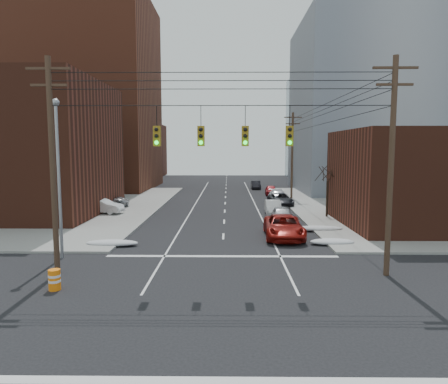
{
  "coord_description": "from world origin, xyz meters",
  "views": [
    {
      "loc": [
        0.36,
        -17.03,
        6.49
      ],
      "look_at": [
        0.02,
        14.9,
        3.0
      ],
      "focal_mm": 32.0,
      "sensor_mm": 36.0,
      "label": 1
    }
  ],
  "objects_px": {
    "red_pickup": "(284,227)",
    "parked_car_e": "(271,190)",
    "parked_car_f": "(256,185)",
    "lot_car_c": "(71,200)",
    "lot_car_d": "(59,203)",
    "parked_car_b": "(273,207)",
    "construction_barrel": "(54,279)",
    "lot_car_b": "(106,200)",
    "parked_car_a": "(282,216)",
    "lot_car_a": "(102,206)",
    "parked_car_d": "(278,196)",
    "parked_car_c": "(281,199)"
  },
  "relations": [
    {
      "from": "red_pickup",
      "to": "parked_car_f",
      "type": "xyz_separation_m",
      "value": [
        0.39,
        35.55,
        -0.15
      ]
    },
    {
      "from": "parked_car_e",
      "to": "lot_car_b",
      "type": "bearing_deg",
      "value": -143.5
    },
    {
      "from": "lot_car_b",
      "to": "construction_barrel",
      "type": "bearing_deg",
      "value": -179.25
    },
    {
      "from": "lot_car_d",
      "to": "parked_car_b",
      "type": "bearing_deg",
      "value": -108.68
    },
    {
      "from": "construction_barrel",
      "to": "lot_car_c",
      "type": "bearing_deg",
      "value": 109.88
    },
    {
      "from": "lot_car_b",
      "to": "lot_car_d",
      "type": "xyz_separation_m",
      "value": [
        -4.54,
        -1.62,
        -0.04
      ]
    },
    {
      "from": "parked_car_a",
      "to": "lot_car_a",
      "type": "xyz_separation_m",
      "value": [
        -17.06,
        4.84,
        0.09
      ]
    },
    {
      "from": "parked_car_e",
      "to": "parked_car_f",
      "type": "bearing_deg",
      "value": 103.76
    },
    {
      "from": "lot_car_c",
      "to": "construction_barrel",
      "type": "relative_size",
      "value": 5.13
    },
    {
      "from": "parked_car_f",
      "to": "construction_barrel",
      "type": "relative_size",
      "value": 4.19
    },
    {
      "from": "parked_car_d",
      "to": "parked_car_c",
      "type": "bearing_deg",
      "value": -93.54
    },
    {
      "from": "parked_car_a",
      "to": "parked_car_e",
      "type": "relative_size",
      "value": 1.13
    },
    {
      "from": "lot_car_a",
      "to": "lot_car_c",
      "type": "xyz_separation_m",
      "value": [
        -4.69,
        4.31,
        0.01
      ]
    },
    {
      "from": "lot_car_a",
      "to": "red_pickup",
      "type": "bearing_deg",
      "value": -109.66
    },
    {
      "from": "red_pickup",
      "to": "lot_car_b",
      "type": "bearing_deg",
      "value": 142.48
    },
    {
      "from": "lot_car_d",
      "to": "lot_car_a",
      "type": "bearing_deg",
      "value": -129.58
    },
    {
      "from": "parked_car_a",
      "to": "lot_car_c",
      "type": "relative_size",
      "value": 0.92
    },
    {
      "from": "lot_car_a",
      "to": "parked_car_a",
      "type": "bearing_deg",
      "value": -94.27
    },
    {
      "from": "parked_car_b",
      "to": "construction_barrel",
      "type": "height_order",
      "value": "parked_car_b"
    },
    {
      "from": "red_pickup",
      "to": "lot_car_c",
      "type": "bearing_deg",
      "value": 148.04
    },
    {
      "from": "parked_car_e",
      "to": "construction_barrel",
      "type": "xyz_separation_m",
      "value": [
        -13.99,
        -37.92,
        -0.18
      ]
    },
    {
      "from": "red_pickup",
      "to": "parked_car_a",
      "type": "height_order",
      "value": "red_pickup"
    },
    {
      "from": "lot_car_b",
      "to": "construction_barrel",
      "type": "relative_size",
      "value": 5.19
    },
    {
      "from": "red_pickup",
      "to": "parked_car_c",
      "type": "height_order",
      "value": "red_pickup"
    },
    {
      "from": "parked_car_b",
      "to": "parked_car_f",
      "type": "xyz_separation_m",
      "value": [
        0.0,
        25.15,
        -0.03
      ]
    },
    {
      "from": "lot_car_b",
      "to": "parked_car_a",
      "type": "bearing_deg",
      "value": -128.34
    },
    {
      "from": "parked_car_d",
      "to": "lot_car_d",
      "type": "xyz_separation_m",
      "value": [
        -23.91,
        -6.39,
        0.07
      ]
    },
    {
      "from": "construction_barrel",
      "to": "parked_car_f",
      "type": "bearing_deg",
      "value": 75.04
    },
    {
      "from": "parked_car_c",
      "to": "parked_car_b",
      "type": "bearing_deg",
      "value": -108.41
    },
    {
      "from": "parked_car_f",
      "to": "parked_car_d",
      "type": "bearing_deg",
      "value": -85.09
    },
    {
      "from": "parked_car_f",
      "to": "lot_car_b",
      "type": "xyz_separation_m",
      "value": [
        -17.78,
        -21.16,
        0.18
      ]
    },
    {
      "from": "parked_car_e",
      "to": "lot_car_d",
      "type": "distance_m",
      "value": 27.77
    },
    {
      "from": "lot_car_a",
      "to": "lot_car_b",
      "type": "bearing_deg",
      "value": 23.13
    },
    {
      "from": "red_pickup",
      "to": "lot_car_d",
      "type": "height_order",
      "value": "red_pickup"
    },
    {
      "from": "red_pickup",
      "to": "lot_car_c",
      "type": "height_order",
      "value": "red_pickup"
    },
    {
      "from": "lot_car_a",
      "to": "construction_barrel",
      "type": "distance_m",
      "value": 21.43
    },
    {
      "from": "lot_car_c",
      "to": "red_pickup",
      "type": "bearing_deg",
      "value": -114.51
    },
    {
      "from": "lot_car_b",
      "to": "parked_car_e",
      "type": "bearing_deg",
      "value": -68.12
    },
    {
      "from": "parked_car_a",
      "to": "lot_car_b",
      "type": "bearing_deg",
      "value": 157.44
    },
    {
      "from": "lot_car_d",
      "to": "construction_barrel",
      "type": "xyz_separation_m",
      "value": [
        9.88,
        -23.73,
        -0.31
      ]
    },
    {
      "from": "parked_car_f",
      "to": "lot_car_a",
      "type": "xyz_separation_m",
      "value": [
        -16.88,
        -25.55,
        0.2
      ]
    },
    {
      "from": "red_pickup",
      "to": "parked_car_c",
      "type": "distance_m",
      "value": 16.59
    },
    {
      "from": "parked_car_c",
      "to": "lot_car_c",
      "type": "bearing_deg",
      "value": -178.84
    },
    {
      "from": "parked_car_b",
      "to": "lot_car_a",
      "type": "relative_size",
      "value": 0.97
    },
    {
      "from": "parked_car_d",
      "to": "lot_car_b",
      "type": "height_order",
      "value": "lot_car_b"
    },
    {
      "from": "lot_car_a",
      "to": "lot_car_c",
      "type": "relative_size",
      "value": 0.87
    },
    {
      "from": "parked_car_e",
      "to": "lot_car_c",
      "type": "distance_m",
      "value": 26.36
    },
    {
      "from": "red_pickup",
      "to": "parked_car_e",
      "type": "xyz_separation_m",
      "value": [
        1.95,
        26.96,
        -0.14
      ]
    },
    {
      "from": "parked_car_d",
      "to": "lot_car_c",
      "type": "distance_m",
      "value": 23.67
    },
    {
      "from": "parked_car_a",
      "to": "parked_car_d",
      "type": "xyz_separation_m",
      "value": [
        1.41,
        14.0,
        -0.04
      ]
    }
  ]
}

